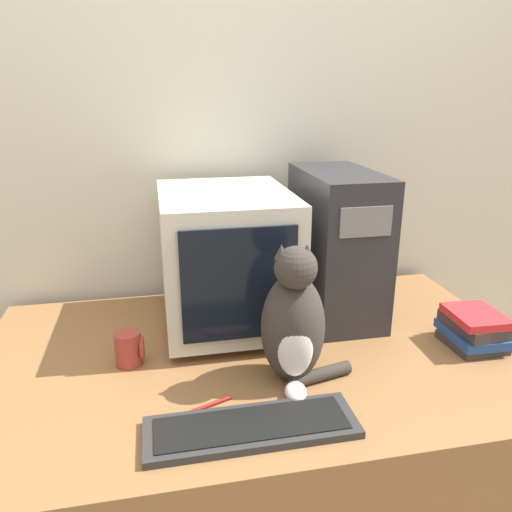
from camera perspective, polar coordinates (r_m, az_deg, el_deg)
The scene contains 9 objects.
wall_back at distance 1.77m, azimuth -3.34°, elevation 12.78°, with size 7.00×0.05×2.50m.
desk at distance 1.64m, azimuth 0.27°, elevation -22.02°, with size 1.53×0.93×0.73m.
crt_monitor at distance 1.51m, azimuth -3.43°, elevation -0.19°, with size 0.38×0.48×0.42m.
computer_tower at distance 1.60m, azimuth 9.18°, elevation 1.34°, with size 0.21×0.42×0.46m.
keyboard at distance 1.14m, azimuth -0.51°, elevation -18.98°, with size 0.46×0.15×0.02m.
cat at distance 1.23m, azimuth 4.36°, elevation -7.74°, with size 0.24×0.22×0.37m.
book_stack at distance 1.56m, azimuth 23.64°, elevation -7.61°, with size 0.15×0.19×0.11m.
pen at distance 1.21m, azimuth -6.22°, elevation -16.88°, with size 0.15×0.06×0.01m.
mug at distance 1.39m, azimuth -14.26°, elevation -10.20°, with size 0.08×0.07×0.09m.
Camera 1 is at (-0.26, -0.74, 1.44)m, focal length 35.00 mm.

